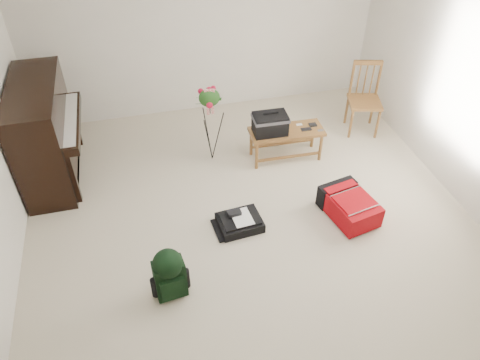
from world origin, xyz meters
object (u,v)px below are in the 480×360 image
object	(u,v)px
dining_chair	(364,99)
black_duffel	(240,222)
green_backpack	(169,272)
bench	(275,126)
red_suitcase	(348,203)
flower_stand	(211,125)
piano	(46,135)

from	to	relation	value
dining_chair	black_duffel	bearing A→B (deg)	-130.35
black_duffel	green_backpack	distance (m)	1.16
bench	green_backpack	xyz separation A→B (m)	(-1.62, -1.83, -0.20)
dining_chair	green_backpack	world-z (taller)	dining_chair
red_suitcase	green_backpack	bearing A→B (deg)	-175.27
dining_chair	green_backpack	size ratio (longest dim) A/B	1.71
black_duffel	flower_stand	world-z (taller)	flower_stand
bench	red_suitcase	distance (m)	1.35
piano	red_suitcase	world-z (taller)	piano
bench	red_suitcase	size ratio (longest dim) A/B	1.30
piano	red_suitcase	xyz separation A→B (m)	(3.30, -1.59, -0.45)
bench	green_backpack	distance (m)	2.45
black_duffel	dining_chair	bearing A→B (deg)	29.59
green_backpack	piano	bearing A→B (deg)	110.82
green_backpack	dining_chair	bearing A→B (deg)	29.25
red_suitcase	black_duffel	size ratio (longest dim) A/B	1.47
bench	red_suitcase	bearing A→B (deg)	-64.95
dining_chair	black_duffel	world-z (taller)	dining_chair
black_duffel	flower_stand	xyz separation A→B (m)	(-0.05, 1.32, 0.45)
bench	black_duffel	xyz separation A→B (m)	(-0.75, -1.10, -0.45)
black_duffel	red_suitcase	bearing A→B (deg)	-9.26
dining_chair	red_suitcase	xyz separation A→B (m)	(-0.90, -1.59, -0.34)
red_suitcase	black_duffel	distance (m)	1.27
piano	dining_chair	world-z (taller)	piano
red_suitcase	black_duffel	xyz separation A→B (m)	(-1.26, 0.09, -0.08)
green_backpack	flower_stand	world-z (taller)	flower_stand
dining_chair	flower_stand	size ratio (longest dim) A/B	0.93
piano	green_backpack	bearing A→B (deg)	-62.19
bench	dining_chair	bearing A→B (deg)	17.34
piano	black_duffel	distance (m)	2.58
green_backpack	red_suitcase	bearing A→B (deg)	9.58
red_suitcase	flower_stand	size ratio (longest dim) A/B	0.69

